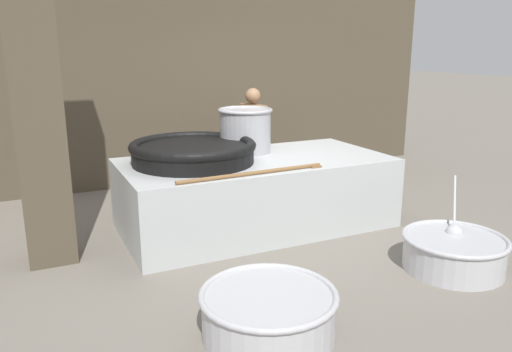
{
  "coord_description": "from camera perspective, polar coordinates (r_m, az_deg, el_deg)",
  "views": [
    {
      "loc": [
        -2.38,
        -4.99,
        2.03
      ],
      "look_at": [
        0.0,
        0.0,
        0.6
      ],
      "focal_mm": 35.0,
      "sensor_mm": 36.0,
      "label": 1
    }
  ],
  "objects": [
    {
      "name": "prep_bowl_vegetables",
      "position": [
        5.06,
        21.66,
        -7.94
      ],
      "size": [
        1.02,
        1.04,
        0.73
      ],
      "color": "#B7B7BC",
      "rests_on": "ground_plane"
    },
    {
      "name": "back_wall",
      "position": [
        7.81,
        -7.96,
        13.9
      ],
      "size": [
        8.57,
        0.24,
        3.93
      ],
      "primitive_type": "cube",
      "color": "#4C4233",
      "rests_on": "ground_plane"
    },
    {
      "name": "ground_plane",
      "position": [
        5.89,
        0.0,
        -5.64
      ],
      "size": [
        60.0,
        60.0,
        0.0
      ],
      "primitive_type": "plane",
      "color": "slate"
    },
    {
      "name": "prep_bowl_meat",
      "position": [
        3.71,
        1.42,
        -15.19
      ],
      "size": [
        1.01,
        1.01,
        0.35
      ],
      "color": "#B7B7BC",
      "rests_on": "ground_plane"
    },
    {
      "name": "support_pillar",
      "position": [
        4.99,
        -24.31,
        12.54
      ],
      "size": [
        0.44,
        0.44,
        3.93
      ],
      "primitive_type": "cube",
      "color": "#4C4233",
      "rests_on": "ground_plane"
    },
    {
      "name": "stock_pot",
      "position": [
        6.01,
        -1.23,
        5.35
      ],
      "size": [
        0.65,
        0.65,
        0.53
      ],
      "color": "#9E9EA3",
      "rests_on": "hearth_platform"
    },
    {
      "name": "giant_wok_near",
      "position": [
        5.49,
        -7.19,
        2.85
      ],
      "size": [
        1.38,
        1.38,
        0.25
      ],
      "color": "black",
      "rests_on": "hearth_platform"
    },
    {
      "name": "hearth_platform",
      "position": [
        5.77,
        0.0,
        -1.92
      ],
      "size": [
        3.03,
        1.51,
        0.8
      ],
      "color": "#B2B7B7",
      "rests_on": "ground_plane"
    },
    {
      "name": "cook",
      "position": [
        6.88,
        -0.4,
        4.3
      ],
      "size": [
        0.41,
        0.59,
        1.5
      ],
      "rotation": [
        0.0,
        0.0,
        3.35
      ],
      "color": "#8C6647",
      "rests_on": "ground_plane"
    },
    {
      "name": "stirring_paddle",
      "position": [
        4.97,
        0.26,
        0.39
      ],
      "size": [
        1.6,
        0.13,
        0.04
      ],
      "rotation": [
        0.0,
        0.0,
        0.04
      ],
      "color": "brown",
      "rests_on": "hearth_platform"
    }
  ]
}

